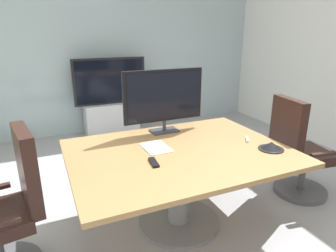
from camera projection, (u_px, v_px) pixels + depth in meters
ground_plane at (173, 219)px, 2.81m from camera, size 7.04×7.04×0.00m
wall_back_glass_partition at (99, 48)px, 4.99m from camera, size 6.04×0.10×2.90m
conference_table at (179, 168)px, 2.60m from camera, size 1.88×1.40×0.73m
office_chair_left at (8, 217)px, 2.10m from camera, size 0.63×0.61×1.09m
office_chair_right at (297, 156)px, 3.12m from camera, size 0.63×0.61×1.09m
tv_monitor at (164, 97)px, 2.93m from camera, size 0.84×0.18×0.64m
wall_display_unit at (111, 109)px, 5.02m from camera, size 1.20×0.36×1.31m
conference_phone at (271, 146)px, 2.57m from camera, size 0.22×0.22×0.07m
remote_control at (154, 162)px, 2.30m from camera, size 0.07×0.17×0.02m
whiteboard_marker at (247, 139)px, 2.79m from camera, size 0.09×0.12×0.02m
paper_notepad at (156, 148)px, 2.61m from camera, size 0.22×0.31×0.01m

